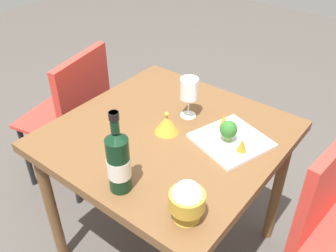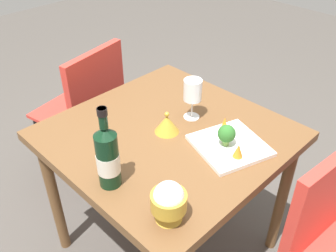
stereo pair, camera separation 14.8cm
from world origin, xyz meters
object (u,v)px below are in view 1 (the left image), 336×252
at_px(serving_plate, 231,141).
at_px(chair_near_window, 75,108).
at_px(broccoli_floret, 229,130).
at_px(carrot_garnish_right, 224,121).
at_px(wine_glass, 189,90).
at_px(carrot_garnish_left, 242,145).
at_px(wine_bottle, 118,161).
at_px(rice_bowl_lid, 166,124).
at_px(rice_bowl, 187,200).

bearing_deg(serving_plate, chair_near_window, 1.94).
xyz_separation_m(broccoli_floret, carrot_garnish_right, (0.06, -0.06, -0.02)).
bearing_deg(serving_plate, carrot_garnish_right, -34.70).
distance_m(wine_glass, carrot_garnish_left, 0.33).
bearing_deg(wine_glass, broccoli_floret, 164.42).
xyz_separation_m(chair_near_window, wine_bottle, (-0.76, 0.41, 0.31)).
xyz_separation_m(wine_bottle, rice_bowl_lid, (0.08, -0.34, -0.08)).
xyz_separation_m(chair_near_window, rice_bowl_lid, (-0.68, 0.07, 0.23)).
distance_m(wine_bottle, serving_plate, 0.48).
distance_m(rice_bowl_lid, carrot_garnish_right, 0.23).
height_order(wine_glass, serving_plate, wine_glass).
relative_size(serving_plate, broccoli_floret, 3.68).
bearing_deg(rice_bowl_lid, wine_bottle, 102.52).
height_order(chair_near_window, broccoli_floret, chair_near_window).
xyz_separation_m(rice_bowl_lid, serving_plate, (-0.24, -0.10, -0.03)).
distance_m(wine_bottle, broccoli_floret, 0.46).
relative_size(wine_glass, carrot_garnish_right, 2.62).
xyz_separation_m(chair_near_window, carrot_garnish_left, (-0.99, 0.01, 0.24)).
height_order(serving_plate, broccoli_floret, broccoli_floret).
bearing_deg(rice_bowl_lid, carrot_garnish_left, -168.49).
distance_m(wine_bottle, wine_glass, 0.50).
relative_size(wine_bottle, carrot_garnish_right, 4.43).
bearing_deg(carrot_garnish_left, wine_glass, -16.24).
xyz_separation_m(wine_bottle, carrot_garnish_left, (-0.23, -0.40, -0.07)).
xyz_separation_m(rice_bowl_lid, carrot_garnish_right, (-0.18, -0.15, 0.01)).
bearing_deg(rice_bowl_lid, serving_plate, -157.01).
relative_size(rice_bowl, rice_bowl_lid, 1.42).
relative_size(wine_bottle, wine_glass, 1.69).
bearing_deg(rice_bowl_lid, carrot_garnish_right, -140.12).
bearing_deg(wine_glass, carrot_garnish_right, 178.75).
bearing_deg(chair_near_window, wine_bottle, -130.41).
bearing_deg(broccoli_floret, chair_near_window, 0.99).
xyz_separation_m(wine_glass, rice_bowl_lid, (0.00, 0.15, -0.09)).
height_order(wine_glass, carrot_garnish_left, wine_glass).
bearing_deg(wine_glass, carrot_garnish_left, 163.76).
bearing_deg(carrot_garnish_right, wine_glass, -1.25).
bearing_deg(rice_bowl, broccoli_floret, -77.13).
distance_m(rice_bowl, carrot_garnish_left, 0.37).
relative_size(chair_near_window, broccoli_floret, 9.91).
xyz_separation_m(serving_plate, carrot_garnish_left, (-0.07, 0.04, 0.03)).
xyz_separation_m(rice_bowl_lid, broccoli_floret, (-0.23, -0.09, 0.03)).
bearing_deg(carrot_garnish_left, rice_bowl, 92.51).
distance_m(serving_plate, broccoli_floret, 0.06).
height_order(rice_bowl, broccoli_floret, rice_bowl).
relative_size(chair_near_window, wine_bottle, 2.81).
height_order(serving_plate, carrot_garnish_right, carrot_garnish_right).
height_order(chair_near_window, wine_glass, wine_glass).
xyz_separation_m(wine_glass, carrot_garnish_right, (-0.17, 0.00, -0.08)).
height_order(carrot_garnish_left, carrot_garnish_right, carrot_garnish_right).
bearing_deg(chair_near_window, serving_plate, -100.08).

